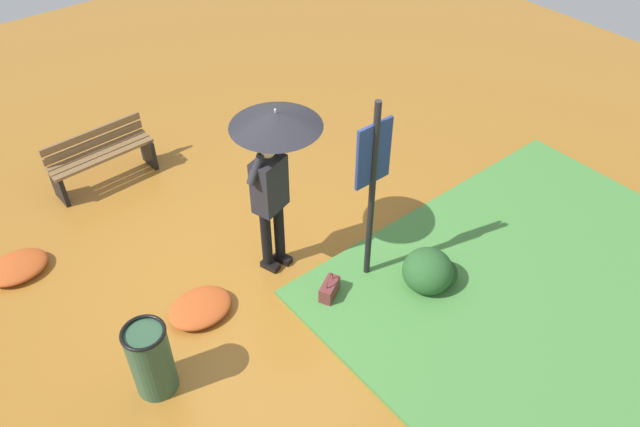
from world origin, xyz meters
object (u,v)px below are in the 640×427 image
handbag (329,290)px  trash_bin (151,359)px  info_sign_post (373,175)px  person_with_umbrella (273,152)px  park_bench (101,156)px

handbag → trash_bin: (-2.02, 0.19, 0.29)m
info_sign_post → handbag: bearing=-177.5°
handbag → trash_bin: size_ratio=0.44×
info_sign_post → handbag: info_sign_post is taller
person_with_umbrella → handbag: bearing=-85.2°
trash_bin → park_bench: bearing=73.6°
park_bench → trash_bin: size_ratio=1.68×
park_bench → handbag: bearing=-74.1°
person_with_umbrella → handbag: person_with_umbrella is taller
person_with_umbrella → park_bench: size_ratio=1.46×
park_bench → person_with_umbrella: bearing=-70.8°
park_bench → trash_bin: (-1.00, -3.39, 0.02)m
handbag → trash_bin: bearing=174.7°
person_with_umbrella → handbag: 1.66m
person_with_umbrella → info_sign_post: (0.64, -0.82, -0.11)m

